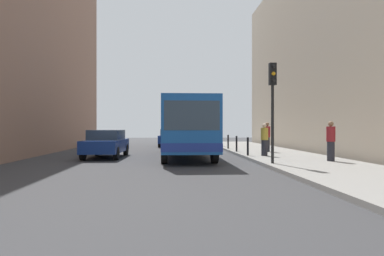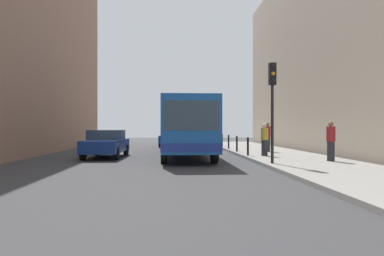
{
  "view_description": "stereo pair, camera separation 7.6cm",
  "coord_description": "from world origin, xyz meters",
  "px_view_note": "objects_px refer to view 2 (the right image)",
  "views": [
    {
      "loc": [
        -0.7,
        -16.72,
        1.61
      ],
      "look_at": [
        0.48,
        1.1,
        1.59
      ],
      "focal_mm": 33.35,
      "sensor_mm": 36.0,
      "label": 1
    },
    {
      "loc": [
        -0.62,
        -16.72,
        1.61
      ],
      "look_at": [
        0.48,
        1.1,
        1.59
      ],
      "focal_mm": 33.35,
      "sensor_mm": 36.0,
      "label": 2
    }
  ],
  "objects_px": {
    "bollard_mid": "(237,144)",
    "pedestrian_mid_sidewalk": "(265,140)",
    "bus": "(185,125)",
    "bollard_near": "(248,146)",
    "bollard_far": "(229,142)",
    "bollard_farthest": "(222,140)",
    "pedestrian_near_signal": "(331,141)",
    "pedestrian_far_sidewalk": "(267,137)",
    "car_beside_bus": "(106,143)",
    "car_behind_bus": "(172,137)",
    "traffic_light": "(272,93)"
  },
  "relations": [
    {
      "from": "bollard_mid",
      "to": "bollard_near",
      "type": "bearing_deg",
      "value": -90.0
    },
    {
      "from": "car_beside_bus",
      "to": "bollard_far",
      "type": "xyz_separation_m",
      "value": [
        7.48,
        5.27,
        -0.16
      ]
    },
    {
      "from": "bollard_farthest",
      "to": "bollard_near",
      "type": "bearing_deg",
      "value": -90.0
    },
    {
      "from": "car_beside_bus",
      "to": "bollard_farthest",
      "type": "xyz_separation_m",
      "value": [
        7.48,
        8.36,
        -0.16
      ]
    },
    {
      "from": "bollard_near",
      "to": "car_behind_bus",
      "type": "bearing_deg",
      "value": 108.29
    },
    {
      "from": "pedestrian_near_signal",
      "to": "bus",
      "type": "bearing_deg",
      "value": -34.26
    },
    {
      "from": "bollard_near",
      "to": "bollard_far",
      "type": "xyz_separation_m",
      "value": [
        0.0,
        6.18,
        0.0
      ]
    },
    {
      "from": "bollard_mid",
      "to": "bollard_far",
      "type": "bearing_deg",
      "value": 90.0
    },
    {
      "from": "bus",
      "to": "pedestrian_mid_sidewalk",
      "type": "bearing_deg",
      "value": 156.42
    },
    {
      "from": "bus",
      "to": "car_beside_bus",
      "type": "distance_m",
      "value": 4.4
    },
    {
      "from": "pedestrian_near_signal",
      "to": "car_behind_bus",
      "type": "bearing_deg",
      "value": -61.87
    },
    {
      "from": "bus",
      "to": "bollard_mid",
      "type": "distance_m",
      "value": 3.76
    },
    {
      "from": "pedestrian_far_sidewalk",
      "to": "bus",
      "type": "bearing_deg",
      "value": 38.13
    },
    {
      "from": "bus",
      "to": "pedestrian_far_sidewalk",
      "type": "bearing_deg",
      "value": -165.07
    },
    {
      "from": "traffic_light",
      "to": "pedestrian_mid_sidewalk",
      "type": "bearing_deg",
      "value": 79.51
    },
    {
      "from": "pedestrian_near_signal",
      "to": "traffic_light",
      "type": "bearing_deg",
      "value": 19.69
    },
    {
      "from": "bus",
      "to": "bollard_farthest",
      "type": "xyz_separation_m",
      "value": [
        3.22,
        7.77,
        -1.1
      ]
    },
    {
      "from": "bollard_mid",
      "to": "pedestrian_far_sidewalk",
      "type": "relative_size",
      "value": 0.53
    },
    {
      "from": "bollard_mid",
      "to": "bollard_far",
      "type": "height_order",
      "value": "same"
    },
    {
      "from": "bollard_farthest",
      "to": "pedestrian_near_signal",
      "type": "height_order",
      "value": "pedestrian_near_signal"
    },
    {
      "from": "bollard_near",
      "to": "bollard_far",
      "type": "relative_size",
      "value": 1.0
    },
    {
      "from": "bollard_mid",
      "to": "pedestrian_mid_sidewalk",
      "type": "relative_size",
      "value": 0.57
    },
    {
      "from": "bus",
      "to": "pedestrian_far_sidewalk",
      "type": "distance_m",
      "value": 5.28
    },
    {
      "from": "car_behind_bus",
      "to": "bollard_farthest",
      "type": "xyz_separation_m",
      "value": [
        3.94,
        -2.65,
        -0.16
      ]
    },
    {
      "from": "bollard_near",
      "to": "bollard_farthest",
      "type": "xyz_separation_m",
      "value": [
        0.0,
        9.27,
        0.0
      ]
    },
    {
      "from": "bollard_mid",
      "to": "pedestrian_near_signal",
      "type": "relative_size",
      "value": 0.55
    },
    {
      "from": "traffic_light",
      "to": "bollard_near",
      "type": "distance_m",
      "value": 4.77
    },
    {
      "from": "bollard_mid",
      "to": "pedestrian_far_sidewalk",
      "type": "bearing_deg",
      "value": -6.94
    },
    {
      "from": "bus",
      "to": "traffic_light",
      "type": "height_order",
      "value": "traffic_light"
    },
    {
      "from": "bollard_far",
      "to": "car_beside_bus",
      "type": "bearing_deg",
      "value": -144.86
    },
    {
      "from": "bollard_near",
      "to": "bollard_far",
      "type": "distance_m",
      "value": 6.18
    },
    {
      "from": "bus",
      "to": "car_behind_bus",
      "type": "xyz_separation_m",
      "value": [
        -0.72,
        10.42,
        -0.94
      ]
    },
    {
      "from": "pedestrian_mid_sidewalk",
      "to": "pedestrian_near_signal",
      "type": "bearing_deg",
      "value": -28.22
    },
    {
      "from": "traffic_light",
      "to": "pedestrian_far_sidewalk",
      "type": "distance_m",
      "value": 7.47
    },
    {
      "from": "bus",
      "to": "pedestrian_mid_sidewalk",
      "type": "height_order",
      "value": "bus"
    },
    {
      "from": "traffic_light",
      "to": "bollard_near",
      "type": "height_order",
      "value": "traffic_light"
    },
    {
      "from": "car_beside_bus",
      "to": "car_behind_bus",
      "type": "height_order",
      "value": "same"
    },
    {
      "from": "pedestrian_mid_sidewalk",
      "to": "pedestrian_far_sidewalk",
      "type": "xyz_separation_m",
      "value": [
        1.02,
        3.11,
        0.06
      ]
    },
    {
      "from": "traffic_light",
      "to": "car_behind_bus",
      "type": "bearing_deg",
      "value": 104.13
    },
    {
      "from": "bus",
      "to": "bollard_near",
      "type": "distance_m",
      "value": 3.72
    },
    {
      "from": "car_beside_bus",
      "to": "bollard_near",
      "type": "relative_size",
      "value": 4.7
    },
    {
      "from": "car_beside_bus",
      "to": "bollard_near",
      "type": "height_order",
      "value": "car_beside_bus"
    },
    {
      "from": "car_behind_bus",
      "to": "bollard_mid",
      "type": "distance_m",
      "value": 9.67
    },
    {
      "from": "bollard_mid",
      "to": "bollard_far",
      "type": "relative_size",
      "value": 1.0
    },
    {
      "from": "bollard_farthest",
      "to": "pedestrian_far_sidewalk",
      "type": "height_order",
      "value": "pedestrian_far_sidewalk"
    },
    {
      "from": "bollard_far",
      "to": "bollard_near",
      "type": "bearing_deg",
      "value": -90.0
    },
    {
      "from": "bollard_farthest",
      "to": "bollard_far",
      "type": "bearing_deg",
      "value": -90.0
    },
    {
      "from": "bus",
      "to": "traffic_light",
      "type": "xyz_separation_m",
      "value": [
        3.32,
        -5.63,
        1.28
      ]
    },
    {
      "from": "bus",
      "to": "bollard_mid",
      "type": "bearing_deg",
      "value": -153.94
    },
    {
      "from": "bollard_far",
      "to": "bollard_farthest",
      "type": "distance_m",
      "value": 3.09
    }
  ]
}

